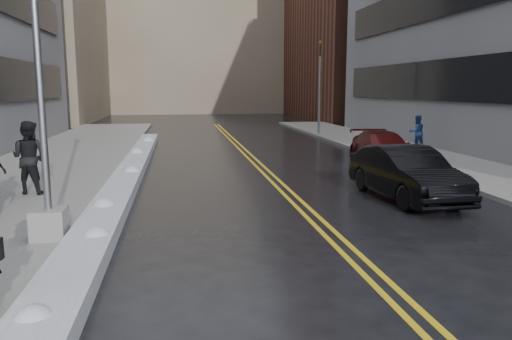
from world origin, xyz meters
name	(u,v)px	position (x,y,z in m)	size (l,w,h in m)	color
ground	(223,272)	(0.00, 0.00, 0.00)	(160.00, 160.00, 0.00)	black
sidewalk_west	(34,176)	(-5.75, 10.00, 0.07)	(5.50, 50.00, 0.15)	gray
sidewalk_east	(451,166)	(10.00, 10.00, 0.07)	(4.00, 50.00, 0.15)	gray
lane_line_left	(262,172)	(2.35, 10.00, 0.00)	(0.12, 50.00, 0.01)	gold
lane_line_right	(270,172)	(2.65, 10.00, 0.00)	(0.12, 50.00, 0.01)	gold
snow_ridge	(125,181)	(-2.45, 8.00, 0.17)	(0.90, 30.00, 0.34)	silver
building_west_far	(20,26)	(-15.50, 44.00, 9.00)	(14.00, 22.00, 18.00)	gray
building_far	(197,27)	(2.00, 60.00, 11.00)	(36.00, 16.00, 22.00)	gray
lamppost	(42,119)	(-3.30, 2.00, 2.53)	(0.65, 0.65, 7.62)	gray
fire_hydrant	(429,154)	(9.00, 10.00, 0.55)	(0.26, 0.26, 0.73)	maroon
traffic_signal	(320,84)	(8.50, 24.00, 3.40)	(0.16, 0.20, 6.00)	gray
pedestrian_b	(29,157)	(-4.91, 6.63, 1.18)	(1.01, 0.78, 2.07)	black
pedestrian_east	(417,132)	(10.85, 14.78, 0.98)	(0.81, 0.63, 1.66)	navy
car_black	(406,173)	(5.62, 4.86, 0.75)	(1.59, 4.55, 1.50)	black
car_maroon	(383,149)	(7.50, 10.94, 0.68)	(1.91, 4.69, 1.36)	#3B090A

